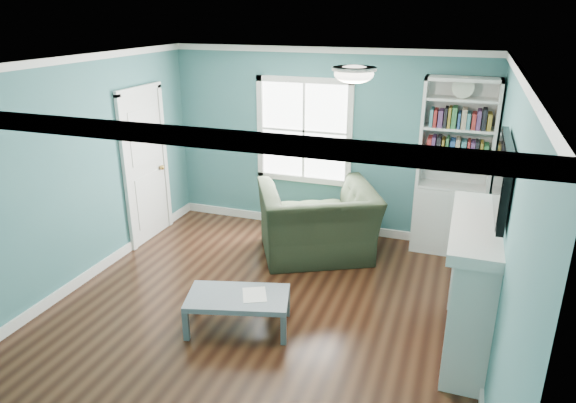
% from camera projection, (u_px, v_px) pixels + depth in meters
% --- Properties ---
extents(floor, '(5.00, 5.00, 0.00)m').
position_uv_depth(floor, '(258.00, 316.00, 5.46)').
color(floor, black).
rests_on(floor, ground).
extents(room_walls, '(5.00, 5.00, 5.00)m').
position_uv_depth(room_walls, '(255.00, 174.00, 4.91)').
color(room_walls, '#397377').
rests_on(room_walls, ground).
extents(trim, '(4.50, 5.00, 2.60)m').
position_uv_depth(trim, '(256.00, 208.00, 5.03)').
color(trim, white).
rests_on(trim, ground).
extents(window, '(1.40, 0.06, 1.50)m').
position_uv_depth(window, '(304.00, 131.00, 7.24)').
color(window, white).
rests_on(window, room_walls).
extents(bookshelf, '(0.90, 0.35, 2.31)m').
position_uv_depth(bookshelf, '(452.00, 186.00, 6.62)').
color(bookshelf, silver).
rests_on(bookshelf, ground).
extents(fireplace, '(0.44, 1.58, 1.30)m').
position_uv_depth(fireplace, '(472.00, 287.00, 4.77)').
color(fireplace, black).
rests_on(fireplace, ground).
extents(tv, '(0.06, 1.10, 0.65)m').
position_uv_depth(tv, '(503.00, 177.00, 4.35)').
color(tv, black).
rests_on(tv, fireplace).
extents(door, '(0.12, 0.98, 2.17)m').
position_uv_depth(door, '(146.00, 164.00, 7.01)').
color(door, silver).
rests_on(door, ground).
extents(ceiling_fixture, '(0.38, 0.38, 0.15)m').
position_uv_depth(ceiling_fixture, '(354.00, 73.00, 4.38)').
color(ceiling_fixture, white).
rests_on(ceiling_fixture, room_walls).
extents(light_switch, '(0.08, 0.01, 0.12)m').
position_uv_depth(light_switch, '(228.00, 142.00, 7.70)').
color(light_switch, white).
rests_on(light_switch, room_walls).
extents(recliner, '(1.71, 1.49, 1.26)m').
position_uv_depth(recliner, '(317.00, 211.00, 6.60)').
color(recliner, black).
rests_on(recliner, ground).
extents(coffee_table, '(1.12, 0.80, 0.37)m').
position_uv_depth(coffee_table, '(238.00, 300.00, 5.16)').
color(coffee_table, '#515A61').
rests_on(coffee_table, ground).
extents(paper_sheet, '(0.34, 0.37, 0.00)m').
position_uv_depth(paper_sheet, '(254.00, 295.00, 5.15)').
color(paper_sheet, white).
rests_on(paper_sheet, coffee_table).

